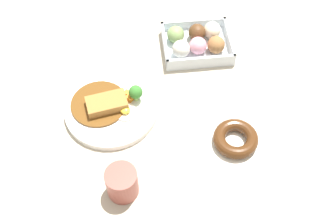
# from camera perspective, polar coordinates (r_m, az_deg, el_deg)

# --- Properties ---
(ground_plane) EXTENTS (1.60, 1.60, 0.00)m
(ground_plane) POSITION_cam_1_polar(r_m,az_deg,el_deg) (1.16, -3.51, 1.67)
(ground_plane) COLOR #B2A893
(curry_plate) EXTENTS (0.25, 0.25, 0.07)m
(curry_plate) POSITION_cam_1_polar(r_m,az_deg,el_deg) (1.13, -7.66, 0.63)
(curry_plate) COLOR white
(curry_plate) RESTS_ON ground_plane
(donut_box) EXTENTS (0.20, 0.16, 0.06)m
(donut_box) POSITION_cam_1_polar(r_m,az_deg,el_deg) (1.26, 3.89, 9.41)
(donut_box) COLOR silver
(donut_box) RESTS_ON ground_plane
(chocolate_ring_donut) EXTENTS (0.13, 0.13, 0.03)m
(chocolate_ring_donut) POSITION_cam_1_polar(r_m,az_deg,el_deg) (1.08, 9.08, -3.59)
(chocolate_ring_donut) COLOR white
(chocolate_ring_donut) RESTS_ON ground_plane
(coffee_mug) EXTENTS (0.07, 0.07, 0.08)m
(coffee_mug) POSITION_cam_1_polar(r_m,az_deg,el_deg) (0.98, -6.21, -9.46)
(coffee_mug) COLOR #9E4C42
(coffee_mug) RESTS_ON ground_plane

